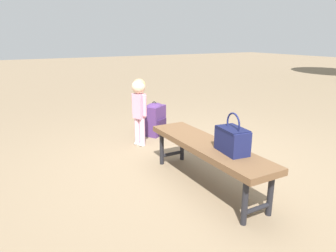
% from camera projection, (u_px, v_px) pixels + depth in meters
% --- Properties ---
extents(ground_plane, '(40.00, 40.00, 0.00)m').
position_uv_depth(ground_plane, '(196.00, 166.00, 3.60)').
color(ground_plane, '#7F6B51').
rests_on(ground_plane, ground).
extents(park_bench, '(1.60, 0.41, 0.45)m').
position_uv_depth(park_bench, '(208.00, 149.00, 3.02)').
color(park_bench, brown).
rests_on(park_bench, ground).
extents(handbag, '(0.34, 0.22, 0.37)m').
position_uv_depth(handbag, '(232.00, 139.00, 2.74)').
color(handbag, '#191E4C').
rests_on(handbag, park_bench).
extents(child_standing, '(0.23, 0.19, 0.92)m').
position_uv_depth(child_standing, '(139.00, 102.00, 4.13)').
color(child_standing, '#E5B2C6').
rests_on(child_standing, ground).
extents(backpack_large, '(0.36, 0.38, 0.52)m').
position_uv_depth(backpack_large, '(155.00, 118.00, 4.67)').
color(backpack_large, '#4C2D66').
rests_on(backpack_large, ground).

